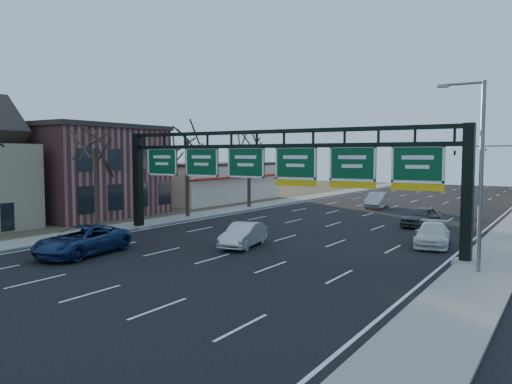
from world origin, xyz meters
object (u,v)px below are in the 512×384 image
Objects in this scene: car_blue_suv at (82,241)px; car_white_wagon at (432,235)px; sign_gantry at (272,170)px; car_silver_sedan at (243,235)px.

car_white_wagon is at bearing 31.82° from car_blue_suv.
car_white_wagon is (8.87, 4.37, -3.93)m from sign_gantry.
sign_gantry is 4.21× the size of car_blue_suv.
car_silver_sedan is at bearing -156.00° from car_white_wagon.
car_blue_suv is at bearing -143.59° from car_silver_sedan.
car_blue_suv is at bearing -149.77° from car_white_wagon.
car_white_wagon is at bearing 26.21° from sign_gantry.
car_silver_sedan is at bearing -109.18° from sign_gantry.
car_silver_sedan is at bearing 39.61° from car_blue_suv.
car_blue_suv reaches higher than car_white_wagon.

